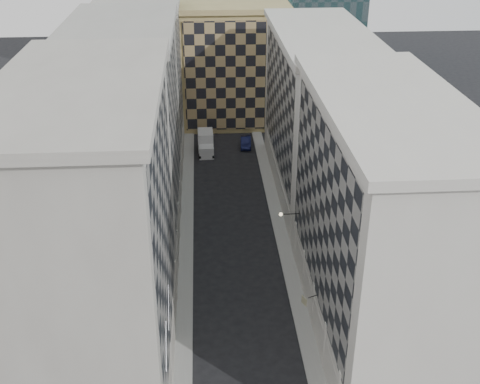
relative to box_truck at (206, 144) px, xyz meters
name	(u,v)px	position (x,y,z in m)	size (l,w,h in m)	color
sidewalk_west	(186,239)	(-2.50, -23.97, -1.19)	(1.50, 100.00, 0.15)	gray
sidewalk_east	(282,236)	(8.00, -23.97, -1.19)	(1.50, 100.00, 0.15)	gray
bldg_left_a	(98,241)	(-8.13, -42.97, 10.56)	(10.80, 22.80, 23.70)	#9B958B
bldg_left_b	(129,134)	(-8.13, -20.97, 10.06)	(10.80, 22.80, 22.70)	gray
bldg_left_c	(145,78)	(-8.13, 1.03, 9.56)	(10.80, 22.80, 21.70)	#9B958B
bldg_right_a	(378,222)	(13.63, -38.97, 9.05)	(10.80, 26.80, 20.70)	beige
bldg_right_b	(318,114)	(13.65, -11.97, 8.58)	(10.80, 28.80, 19.70)	beige
tan_block	(233,62)	(4.75, 13.93, 8.17)	(16.80, 14.80, 18.80)	tan
flagpoles_left	(167,326)	(-3.15, -47.97, 6.73)	(0.10, 6.33, 2.33)	gray
bracket_lamp	(283,214)	(7.13, -29.97, 4.93)	(1.98, 0.36, 0.36)	black
box_truck	(206,144)	(0.00, 0.00, 0.00)	(2.30, 5.36, 2.91)	silver
dark_car	(246,142)	(5.91, 1.61, -0.56)	(1.50, 4.30, 1.42)	#0E1336
shop_sign	(305,300)	(7.71, -40.45, 2.57)	(1.26, 0.69, 0.81)	black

